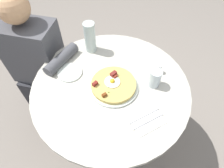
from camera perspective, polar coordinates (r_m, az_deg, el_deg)
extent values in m
plane|color=gray|center=(1.76, -0.29, -15.05)|extent=(6.00, 6.00, 0.00)
cylinder|color=beige|center=(1.12, -0.44, -0.85)|extent=(0.92, 0.92, 0.03)
cylinder|color=#333338|center=(1.44, -0.35, -9.68)|extent=(0.11, 0.11, 0.72)
cylinder|color=#333338|center=(1.75, -0.29, -14.90)|extent=(0.41, 0.41, 0.02)
cube|color=#2D2D33|center=(1.81, -17.90, -1.96)|extent=(0.32, 0.28, 0.45)
cube|color=#4C4C51|center=(1.48, -22.38, 8.51)|extent=(0.38, 0.22, 0.48)
sphere|color=tan|center=(1.28, -27.43, 19.59)|extent=(0.19, 0.19, 0.19)
cylinder|color=#4C4C51|center=(1.25, -14.80, 7.23)|extent=(0.15, 0.27, 0.07)
cylinder|color=silver|center=(1.10, 0.45, -0.67)|extent=(0.29, 0.29, 0.01)
cylinder|color=tan|center=(1.08, 0.45, -0.14)|extent=(0.26, 0.26, 0.02)
cylinder|color=white|center=(1.08, 0.10, 0.73)|extent=(0.09, 0.09, 0.01)
sphere|color=yellow|center=(1.07, 0.10, 0.93)|extent=(0.03, 0.03, 0.03)
cube|color=maroon|center=(1.09, 0.92, 2.21)|extent=(0.03, 0.03, 0.02)
cube|color=brown|center=(1.02, -2.32, -3.29)|extent=(0.03, 0.03, 0.02)
cube|color=maroon|center=(1.06, -5.08, 0.07)|extent=(0.03, 0.03, 0.02)
cube|color=maroon|center=(1.10, 0.44, 2.96)|extent=(0.04, 0.04, 0.03)
cube|color=#387F2D|center=(1.03, -1.00, -2.45)|extent=(0.01, 0.00, 0.00)
cube|color=#387F2D|center=(1.05, -0.91, -0.98)|extent=(0.01, 0.00, 0.00)
cube|color=#387F2D|center=(1.06, 0.59, -0.28)|extent=(0.01, 0.01, 0.00)
cube|color=#387F2D|center=(1.07, 1.93, 0.44)|extent=(0.01, 0.01, 0.00)
cylinder|color=silver|center=(1.19, -12.45, 3.40)|extent=(0.15, 0.15, 0.01)
cube|color=white|center=(1.01, 10.01, -10.12)|extent=(0.22, 0.22, 0.00)
cube|color=silver|center=(1.00, 10.64, -10.79)|extent=(0.14, 0.13, 0.00)
cube|color=silver|center=(1.01, 9.47, -9.21)|extent=(0.14, 0.13, 0.00)
cylinder|color=silver|center=(1.10, 12.62, 1.70)|extent=(0.07, 0.07, 0.11)
cylinder|color=silver|center=(1.25, -6.56, 13.63)|extent=(0.07, 0.07, 0.20)
cylinder|color=white|center=(1.18, 13.83, 4.45)|extent=(0.03, 0.03, 0.06)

